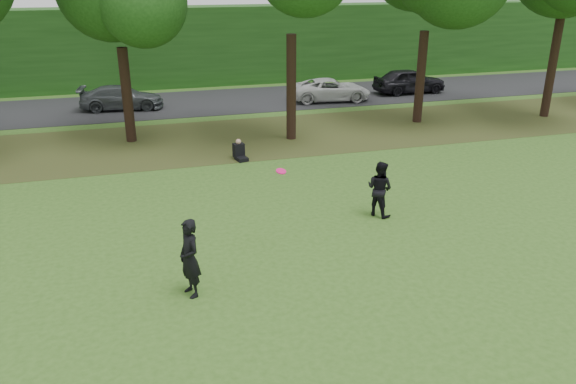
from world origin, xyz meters
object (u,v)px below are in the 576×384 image
object	(u,v)px
player_right	(380,189)
frisbee	(281,171)
seated_person	(239,152)
player_left	(190,258)

from	to	relation	value
player_right	frisbee	world-z (taller)	frisbee
player_right	seated_person	xyz separation A→B (m)	(-3.05, 6.68, -0.56)
player_left	seated_person	world-z (taller)	player_left
frisbee	player_right	bearing A→B (deg)	22.45
frisbee	seated_person	distance (m)	8.40
player_left	player_right	bearing A→B (deg)	97.58
player_right	seated_person	size ratio (longest dim) A/B	2.11
player_left	frisbee	distance (m)	3.35
player_right	frisbee	distance (m)	4.08
frisbee	seated_person	bearing A→B (deg)	86.51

